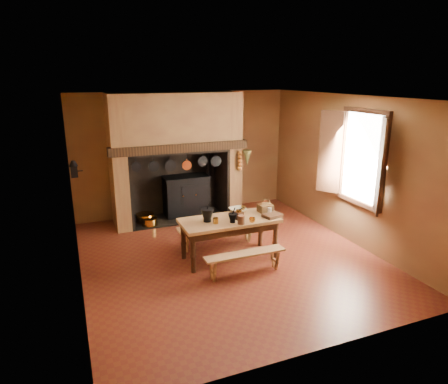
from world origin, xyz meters
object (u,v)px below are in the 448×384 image
at_px(work_table, 229,225).
at_px(mixing_bowl, 238,210).
at_px(bench_front, 245,258).
at_px(wicker_basket, 265,208).
at_px(iron_range, 186,195).
at_px(coffee_grinder, 239,215).

relative_size(work_table, mixing_bowl, 5.59).
bearing_deg(mixing_bowl, bench_front, -106.55).
height_order(bench_front, mixing_bowl, mixing_bowl).
height_order(work_table, wicker_basket, wicker_basket).
height_order(iron_range, wicker_basket, iron_range).
xyz_separation_m(iron_range, wicker_basket, (0.80, -2.38, 0.34)).
bearing_deg(wicker_basket, bench_front, -138.79).
relative_size(coffee_grinder, wicker_basket, 0.76).
distance_m(work_table, bench_front, 0.74).
xyz_separation_m(work_table, coffee_grinder, (0.15, -0.07, 0.20)).
relative_size(mixing_bowl, wicker_basket, 1.13).
relative_size(iron_range, wicker_basket, 5.91).
bearing_deg(bench_front, wicker_basket, 45.78).
bearing_deg(wicker_basket, mixing_bowl, 155.34).
xyz_separation_m(iron_range, work_table, (0.04, -2.50, 0.14)).
bearing_deg(mixing_bowl, iron_range, 98.31).
bearing_deg(work_table, iron_range, 90.95).
distance_m(iron_range, wicker_basket, 2.54).
height_order(coffee_grinder, wicker_basket, wicker_basket).
bearing_deg(bench_front, iron_range, 90.75).
relative_size(coffee_grinder, mixing_bowl, 0.68).
bearing_deg(coffee_grinder, mixing_bowl, 51.78).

